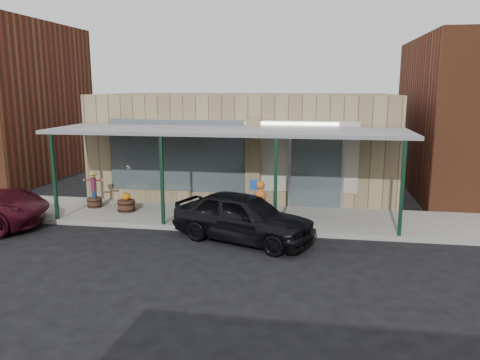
% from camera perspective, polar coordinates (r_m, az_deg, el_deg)
% --- Properties ---
extents(ground, '(120.00, 120.00, 0.00)m').
position_cam_1_polar(ground, '(12.94, -4.68, -9.08)').
color(ground, black).
rests_on(ground, ground).
extents(sidewalk, '(40.00, 3.20, 0.15)m').
position_cam_1_polar(sidewalk, '(16.26, -1.62, -4.49)').
color(sidewalk, gray).
rests_on(sidewalk, ground).
extents(storefront, '(12.00, 6.25, 4.20)m').
position_cam_1_polar(storefront, '(20.29, 0.80, 4.49)').
color(storefront, '#96835C').
rests_on(storefront, ground).
extents(awning, '(12.00, 3.00, 3.04)m').
position_cam_1_polar(awning, '(15.68, -1.70, 5.85)').
color(awning, slate).
rests_on(awning, ground).
extents(block_buildings_near, '(61.00, 8.00, 8.00)m').
position_cam_1_polar(block_buildings_near, '(20.99, 6.74, 9.23)').
color(block_buildings_near, brown).
rests_on(block_buildings_near, ground).
extents(barrel_scarecrow, '(0.82, 0.56, 1.36)m').
position_cam_1_polar(barrel_scarecrow, '(17.95, -17.36, -1.74)').
color(barrel_scarecrow, '#512F20').
rests_on(barrel_scarecrow, sidewalk).
extents(barrel_pumpkin, '(0.66, 0.66, 0.72)m').
position_cam_1_polar(barrel_pumpkin, '(17.07, -13.69, -2.90)').
color(barrel_pumpkin, '#512F20').
rests_on(barrel_pumpkin, sidewalk).
extents(handicap_sign, '(0.31, 0.04, 1.49)m').
position_cam_1_polar(handicap_sign, '(14.67, 1.78, -2.04)').
color(handicap_sign, gray).
rests_on(handicap_sign, sidewalk).
extents(parked_sedan, '(4.62, 3.14, 1.65)m').
position_cam_1_polar(parked_sedan, '(13.84, 0.40, -4.48)').
color(parked_sedan, black).
rests_on(parked_sedan, ground).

